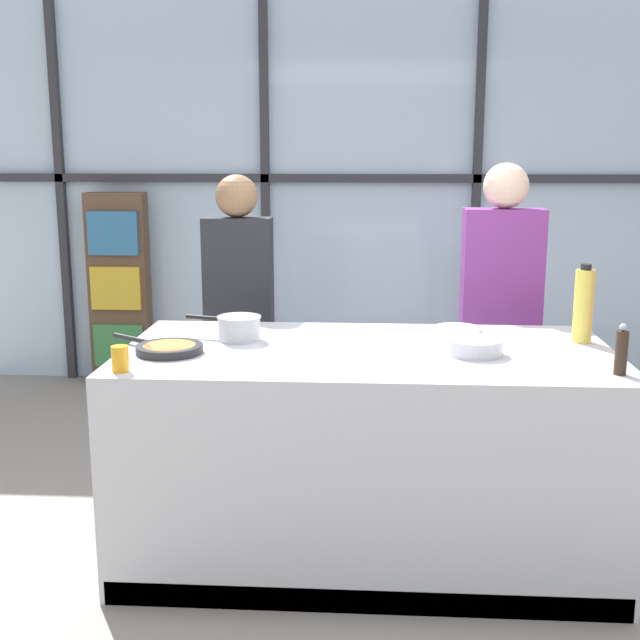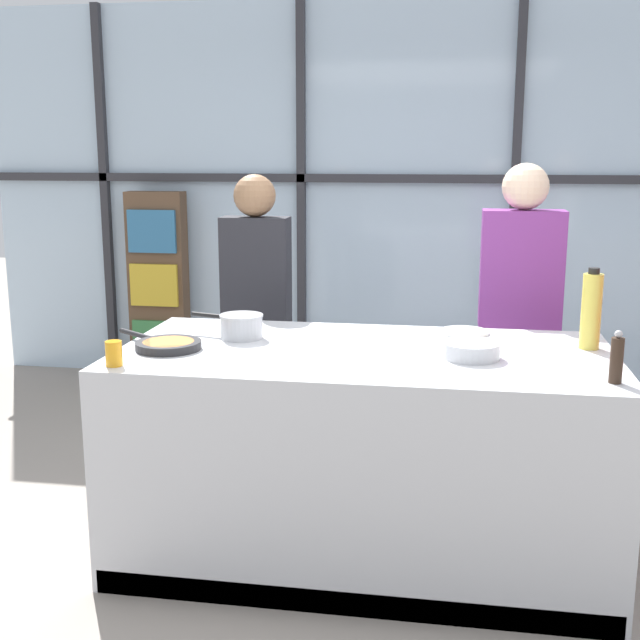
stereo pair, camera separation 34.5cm
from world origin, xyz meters
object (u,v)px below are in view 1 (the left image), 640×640
(white_plate, at_px, (457,329))
(juice_glass_near, at_px, (120,359))
(saucepan, at_px, (239,327))
(frying_pan, at_px, (168,348))
(mixing_bowl, at_px, (474,346))
(oil_bottle, at_px, (583,305))
(spectator_far_left, at_px, (239,300))
(spectator_center_left, at_px, (501,300))
(pepper_grinder, at_px, (621,351))

(white_plate, height_order, juice_glass_near, juice_glass_near)
(saucepan, xyz_separation_m, juice_glass_near, (-0.36, -0.54, -0.01))
(frying_pan, xyz_separation_m, mixing_bowl, (1.26, 0.05, 0.02))
(white_plate, bearing_deg, oil_bottle, -21.59)
(mixing_bowl, height_order, juice_glass_near, juice_glass_near)
(frying_pan, relative_size, oil_bottle, 1.28)
(mixing_bowl, xyz_separation_m, oil_bottle, (0.49, 0.25, 0.13))
(spectator_far_left, relative_size, juice_glass_near, 16.40)
(spectator_far_left, bearing_deg, white_plate, 153.14)
(saucepan, distance_m, white_plate, 1.01)
(spectator_far_left, distance_m, saucepan, 0.83)
(oil_bottle, bearing_deg, spectator_center_left, 106.56)
(spectator_center_left, relative_size, white_plate, 7.48)
(white_plate, bearing_deg, saucepan, -165.17)
(saucepan, relative_size, pepper_grinder, 1.80)
(white_plate, height_order, oil_bottle, oil_bottle)
(mixing_bowl, distance_m, oil_bottle, 0.57)
(frying_pan, relative_size, white_plate, 1.95)
(spectator_far_left, xyz_separation_m, mixing_bowl, (1.14, -1.02, 0.01))
(mixing_bowl, height_order, oil_bottle, oil_bottle)
(saucepan, distance_m, pepper_grinder, 1.57)
(frying_pan, distance_m, pepper_grinder, 1.77)
(oil_bottle, bearing_deg, frying_pan, -170.23)
(white_plate, xyz_separation_m, oil_bottle, (0.52, -0.20, 0.16))
(mixing_bowl, bearing_deg, spectator_center_left, 75.42)
(oil_bottle, height_order, juice_glass_near, oil_bottle)
(white_plate, bearing_deg, spectator_center_left, 63.04)
(frying_pan, xyz_separation_m, juice_glass_near, (-0.11, -0.29, 0.03))
(spectator_center_left, bearing_deg, oil_bottle, 106.56)
(saucepan, height_order, mixing_bowl, saucepan)
(pepper_grinder, bearing_deg, frying_pan, 172.88)
(spectator_center_left, xyz_separation_m, pepper_grinder, (0.24, -1.29, 0.04))
(mixing_bowl, bearing_deg, spectator_far_left, 138.16)
(saucepan, bearing_deg, pepper_grinder, -17.19)
(saucepan, bearing_deg, juice_glass_near, -123.91)
(oil_bottle, xyz_separation_m, juice_glass_near, (-1.86, -0.59, -0.11))
(juice_glass_near, bearing_deg, spectator_far_left, 80.49)
(oil_bottle, bearing_deg, white_plate, 158.41)
(spectator_center_left, xyz_separation_m, juice_glass_near, (-1.63, -1.36, 0.00))
(saucepan, relative_size, juice_glass_near, 3.54)
(mixing_bowl, height_order, pepper_grinder, pepper_grinder)
(spectator_center_left, distance_m, oil_bottle, 0.81)
(frying_pan, height_order, oil_bottle, oil_bottle)
(frying_pan, bearing_deg, pepper_grinder, -7.12)
(spectator_center_left, distance_m, white_plate, 0.63)
(mixing_bowl, bearing_deg, pepper_grinder, -28.39)
(spectator_far_left, distance_m, frying_pan, 1.08)
(frying_pan, xyz_separation_m, white_plate, (1.23, 0.50, -0.01))
(oil_bottle, relative_size, juice_glass_near, 3.48)
(oil_bottle, bearing_deg, pepper_grinder, -88.90)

